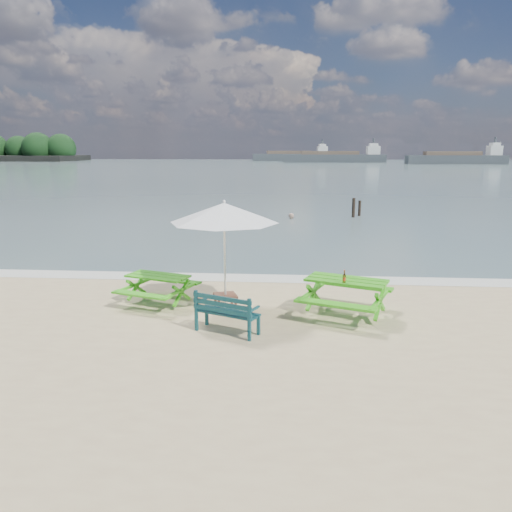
# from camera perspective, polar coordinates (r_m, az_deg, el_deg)

# --- Properties ---
(sea) EXTENTS (300.00, 300.00, 0.00)m
(sea) POSITION_cam_1_polar(r_m,az_deg,el_deg) (94.23, 3.75, 9.94)
(sea) COLOR slate
(sea) RESTS_ON ground
(foam_strip) EXTENTS (22.00, 0.90, 0.01)m
(foam_strip) POSITION_cam_1_polar(r_m,az_deg,el_deg) (14.27, -0.54, -2.53)
(foam_strip) COLOR silver
(foam_strip) RESTS_ON ground
(picnic_table_left) EXTENTS (1.91, 2.01, 0.70)m
(picnic_table_left) POSITION_cam_1_polar(r_m,az_deg,el_deg) (12.13, -11.10, -3.82)
(picnic_table_left) COLOR green
(picnic_table_left) RESTS_ON ground
(picnic_table_right) EXTENTS (2.31, 2.42, 0.82)m
(picnic_table_right) POSITION_cam_1_polar(r_m,az_deg,el_deg) (11.24, 10.22, -4.74)
(picnic_table_right) COLOR green
(picnic_table_right) RESTS_ON ground
(park_bench) EXTENTS (1.38, 0.92, 0.81)m
(park_bench) POSITION_cam_1_polar(r_m,az_deg,el_deg) (10.11, -3.31, -7.38)
(park_bench) COLOR #0F3C42
(park_bench) RESTS_ON ground
(side_table) EXTENTS (0.64, 0.64, 0.32)m
(side_table) POSITION_cam_1_polar(r_m,az_deg,el_deg) (11.66, -3.51, -5.12)
(side_table) COLOR brown
(side_table) RESTS_ON ground
(patio_umbrella) EXTENTS (3.19, 3.19, 2.45)m
(patio_umbrella) POSITION_cam_1_polar(r_m,az_deg,el_deg) (11.22, -3.65, 4.95)
(patio_umbrella) COLOR silver
(patio_umbrella) RESTS_ON ground
(beer_bottle) EXTENTS (0.07, 0.07, 0.27)m
(beer_bottle) POSITION_cam_1_polar(r_m,az_deg,el_deg) (10.82, 10.05, -2.55)
(beer_bottle) COLOR #965915
(beer_bottle) RESTS_ON picnic_table_right
(swimmer) EXTENTS (0.64, 0.49, 1.58)m
(swimmer) POSITION_cam_1_polar(r_m,az_deg,el_deg) (26.68, 3.99, 3.23)
(swimmer) COLOR tan
(swimmer) RESTS_ON ground
(mooring_pilings) EXTENTS (0.56, 0.76, 1.24)m
(mooring_pilings) POSITION_cam_1_polar(r_m,az_deg,el_deg) (27.68, 11.34, 5.20)
(mooring_pilings) COLOR black
(mooring_pilings) RESTS_ON ground
(cargo_ships) EXTENTS (147.42, 34.10, 4.40)m
(cargo_ships) POSITION_cam_1_polar(r_m,az_deg,el_deg) (145.54, 25.68, 10.04)
(cargo_ships) COLOR #383E42
(cargo_ships) RESTS_ON ground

